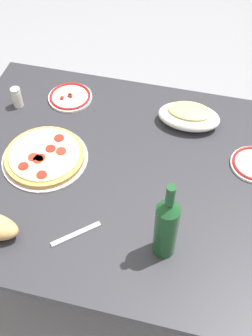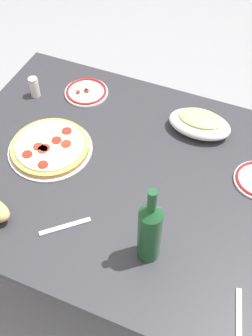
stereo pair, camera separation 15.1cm
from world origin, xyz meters
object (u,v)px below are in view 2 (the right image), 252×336
(dining_table, at_px, (126,192))
(side_plate_near, at_px, (86,92))
(baked_pasta_dish, at_px, (200,123))
(spice_shaker, at_px, (34,87))
(wine_bottle, at_px, (150,231))
(pepperoni_pizza, at_px, (50,147))

(dining_table, relative_size, side_plate_near, 7.33)
(baked_pasta_dish, xyz_separation_m, spice_shaker, (-0.69, -0.06, 0.00))
(spice_shaker, bearing_deg, wine_bottle, -36.03)
(side_plate_near, bearing_deg, pepperoni_pizza, -87.03)
(baked_pasta_dish, height_order, spice_shaker, spice_shaker)
(spice_shaker, bearing_deg, dining_table, -25.27)
(baked_pasta_dish, distance_m, spice_shaker, 0.69)
(wine_bottle, relative_size, spice_shaker, 3.64)
(dining_table, height_order, wine_bottle, wine_bottle)
(baked_pasta_dish, distance_m, side_plate_near, 0.50)
(pepperoni_pizza, height_order, side_plate_near, pepperoni_pizza)
(dining_table, relative_size, pepperoni_pizza, 4.22)
(pepperoni_pizza, distance_m, baked_pasta_dish, 0.57)
(dining_table, bearing_deg, side_plate_near, 133.95)
(wine_bottle, bearing_deg, dining_table, 124.96)
(baked_pasta_dish, height_order, side_plate_near, baked_pasta_dish)
(dining_table, distance_m, pepperoni_pizza, 0.33)
(side_plate_near, bearing_deg, spice_shaker, -154.33)
(side_plate_near, bearing_deg, dining_table, -46.05)
(baked_pasta_dish, bearing_deg, dining_table, -119.85)
(baked_pasta_dish, bearing_deg, side_plate_near, 176.86)
(dining_table, distance_m, wine_bottle, 0.40)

